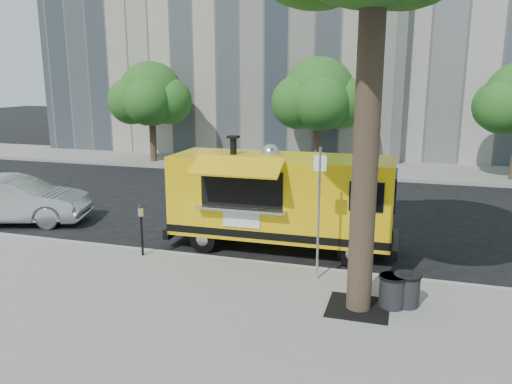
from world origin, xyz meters
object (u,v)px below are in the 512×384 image
trash_bin_left (392,290)px  trash_bin_right (407,289)px  parking_meter (141,224)px  food_truck (280,198)px  far_tree_a (151,94)px  sedan (14,200)px  sign_post (319,206)px  far_tree_b (319,94)px

trash_bin_left → trash_bin_right: size_ratio=0.99×
parking_meter → trash_bin_right: parking_meter is taller
food_truck → parking_meter: bearing=-149.2°
far_tree_a → trash_bin_left: (13.23, -14.86, -3.28)m
food_truck → sedan: (-8.81, -0.05, -0.67)m
parking_meter → food_truck: 3.71m
sedan → trash_bin_left: size_ratio=7.05×
far_tree_a → trash_bin_right: size_ratio=8.14×
far_tree_a → food_truck: (10.14, -11.73, -2.34)m
sign_post → parking_meter: 4.64m
food_truck → trash_bin_right: food_truck is taller
far_tree_a → sedan: bearing=-83.6°
far_tree_a → parking_meter: far_tree_a is taller
sign_post → trash_bin_left: bearing=-31.0°
far_tree_a → food_truck: far_tree_a is taller
far_tree_b → sedan: 14.72m
trash_bin_right → sedan: bearing=166.5°
far_tree_a → sedan: (1.33, -11.78, -3.02)m
far_tree_b → sign_post: far_tree_b is taller
sedan → trash_bin_right: (12.17, -2.93, -0.26)m
parking_meter → trash_bin_right: (6.50, -1.06, -0.48)m
far_tree_b → parking_meter: far_tree_b is taller
sign_post → food_truck: 2.58m
far_tree_a → far_tree_b: bearing=2.5°
parking_meter → trash_bin_left: 6.36m
far_tree_a → trash_bin_left: 20.16m
sign_post → parking_meter: bearing=177.5°
far_tree_b → food_truck: 12.42m
parking_meter → trash_bin_left: parking_meter is taller
far_tree_b → trash_bin_left: 16.18m
far_tree_a → sign_post: bearing=-50.2°
sign_post → food_truck: (-1.41, 2.12, -0.42)m
far_tree_a → trash_bin_left: bearing=-48.3°
sign_post → sedan: (-10.22, 2.07, -1.09)m
far_tree_b → food_truck: size_ratio=0.88×
food_truck → trash_bin_right: 4.59m
sign_post → sedan: bearing=168.5°
sign_post → parking_meter: size_ratio=2.25×
sign_post → trash_bin_left: size_ratio=4.59×
far_tree_a → sedan: size_ratio=1.16×
far_tree_b → trash_bin_left: (4.23, -15.26, -3.34)m
far_tree_b → parking_meter: (-2.00, -14.05, -2.85)m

